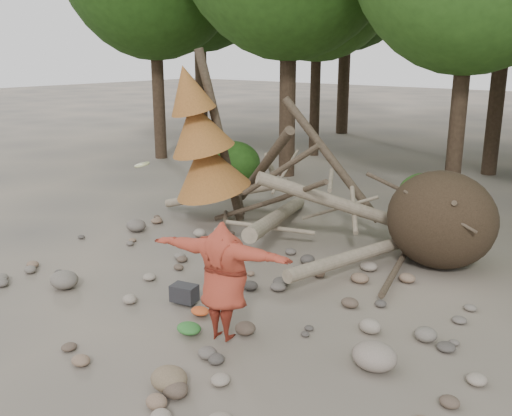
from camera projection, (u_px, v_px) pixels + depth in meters
The scene contains 13 objects.
ground at pixel (198, 301), 10.02m from camera, with size 120.00×120.00×0.00m, color #514C44.
deadfall_pile at pixel (412, 217), 11.72m from camera, with size 8.55×5.24×3.30m.
dead_conifer at pixel (202, 142), 13.87m from camera, with size 2.06×2.16×4.35m.
bush_left at pixel (233, 163), 18.56m from camera, with size 1.80×1.80×1.44m, color #214813.
bush_mid at pixel (425, 194), 15.23m from camera, with size 1.40×1.40×1.12m, color #2C5B1A.
frisbee_thrower at pixel (223, 281), 8.36m from camera, with size 3.66×1.23×2.33m.
backpack at pixel (184, 296), 9.88m from camera, with size 0.44×0.29×0.29m, color black.
cloth_green at pixel (189, 331), 8.80m from camera, with size 0.41×0.34×0.15m, color #2D6A2A.
cloth_orange at pixel (200, 314), 9.41m from camera, with size 0.33×0.27×0.12m, color #BC4920.
boulder_front_left at pixel (64, 280), 10.54m from camera, with size 0.55×0.49×0.33m, color #686056.
boulder_front_right at pixel (169, 379), 7.38m from camera, with size 0.51×0.46×0.30m, color brown.
boulder_mid_right at pixel (375, 356), 7.86m from camera, with size 0.63×0.57×0.38m, color gray.
boulder_mid_left at pixel (136, 225), 13.87m from camera, with size 0.50×0.45×0.30m, color #635B53.
Camera 1 is at (6.59, -6.53, 4.26)m, focal length 40.00 mm.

